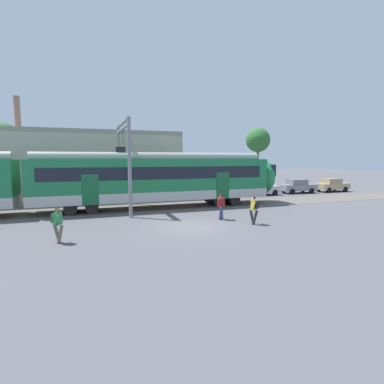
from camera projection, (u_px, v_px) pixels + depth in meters
The scene contains 12 objects.
ground_plane at pixel (191, 226), 17.11m from camera, with size 160.00×160.00×0.00m, color #515156.
commuter_train at pixel (35, 182), 20.42m from camera, with size 38.05×3.07×4.73m.
pedestrian_green at pixel (57, 222), 13.62m from camera, with size 0.56×0.66×1.67m.
pedestrian_red at pixel (221, 204), 18.87m from camera, with size 0.57×0.63×1.67m.
pedestrian_yellow at pixel (254, 208), 17.51m from camera, with size 0.51×0.71×1.67m.
parked_car_silver at pixel (261, 188), 31.52m from camera, with size 4.09×1.93×1.54m.
parked_car_grey at pixel (298, 186), 33.45m from camera, with size 4.08×1.92×1.54m.
parked_car_tan at pixel (332, 185), 34.98m from camera, with size 4.05×1.85×1.54m.
catenary_gantry at pixel (123, 152), 22.21m from camera, with size 0.24×6.64×6.53m.
background_building at pixel (85, 165), 28.09m from camera, with size 17.72×5.00×9.20m.
street_tree_right at pixel (258, 141), 37.08m from camera, with size 2.99×2.99×7.64m.
street_tree_left at pixel (2, 143), 28.76m from camera, with size 3.84×3.84×7.32m.
Camera 1 is at (-5.58, -15.83, 3.86)m, focal length 28.00 mm.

